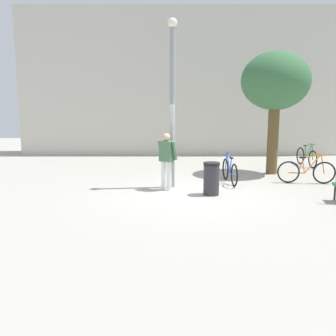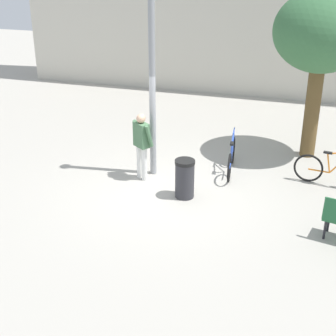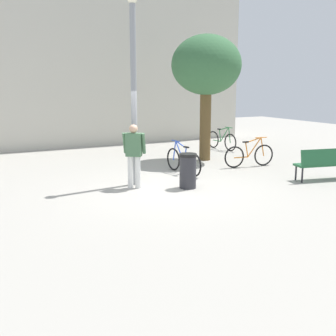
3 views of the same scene
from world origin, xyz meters
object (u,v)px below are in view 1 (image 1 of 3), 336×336
at_px(lamppost, 171,96).
at_px(bicycle_orange, 305,171).
at_px(bicycle_blue, 228,171).
at_px(trash_bin, 210,179).
at_px(plaza_tree, 274,83).
at_px(person_by_lamppost, 165,157).
at_px(bicycle_green, 305,157).

height_order(lamppost, bicycle_orange, lamppost).
relative_size(bicycle_blue, trash_bin, 1.97).
relative_size(lamppost, plaza_tree, 1.13).
relative_size(plaza_tree, bicycle_orange, 2.41).
bearing_deg(person_by_lamppost, lamppost, 64.47).
xyz_separation_m(bicycle_orange, bicycle_green, (1.27, 3.46, -0.00)).
height_order(lamppost, bicycle_green, lamppost).
relative_size(plaza_tree, bicycle_green, 2.41).
bearing_deg(plaza_tree, bicycle_blue, -137.75).
xyz_separation_m(lamppost, person_by_lamppost, (-0.17, -0.36, -1.77)).
bearing_deg(plaza_tree, bicycle_orange, -69.86).
relative_size(person_by_lamppost, bicycle_blue, 0.92).
bearing_deg(bicycle_orange, bicycle_green, 69.87).
bearing_deg(bicycle_green, bicycle_blue, -137.77).
relative_size(plaza_tree, bicycle_blue, 2.41).
height_order(lamppost, person_by_lamppost, lamppost).
height_order(lamppost, trash_bin, lamppost).
bearing_deg(lamppost, bicycle_orange, 7.39).
height_order(plaza_tree, bicycle_green, plaza_tree).
distance_m(person_by_lamppost, plaza_tree, 5.19).
bearing_deg(bicycle_blue, bicycle_green, 42.23).
xyz_separation_m(lamppost, plaza_tree, (3.66, 2.29, 0.52)).
bearing_deg(bicycle_orange, bicycle_blue, 177.77).
distance_m(bicycle_orange, bicycle_blue, 2.44).
bearing_deg(lamppost, plaza_tree, 32.06).
bearing_deg(trash_bin, bicycle_blue, 64.68).
bearing_deg(bicycle_blue, bicycle_orange, -2.23).
distance_m(bicycle_orange, bicycle_green, 3.69).
relative_size(person_by_lamppost, trash_bin, 1.83).
bearing_deg(lamppost, bicycle_blue, 19.38).
height_order(bicycle_green, bicycle_blue, same).
relative_size(lamppost, bicycle_blue, 2.73).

